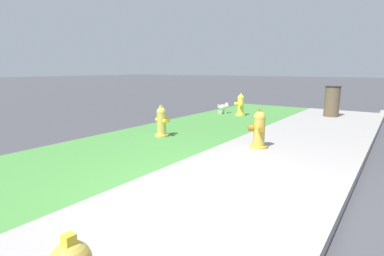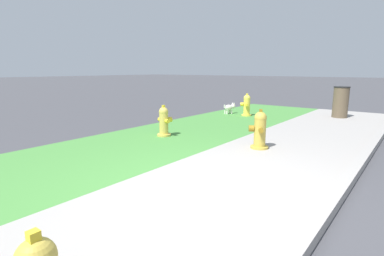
{
  "view_description": "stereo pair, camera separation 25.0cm",
  "coord_description": "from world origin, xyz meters",
  "px_view_note": "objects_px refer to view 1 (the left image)",
  "views": [
    {
      "loc": [
        -3.03,
        -1.7,
        1.49
      ],
      "look_at": [
        1.5,
        1.48,
        0.4
      ],
      "focal_mm": 28.0,
      "sensor_mm": 36.0,
      "label": 1
    },
    {
      "loc": [
        -2.88,
        -1.9,
        1.49
      ],
      "look_at": [
        1.5,
        1.48,
        0.4
      ],
      "focal_mm": 28.0,
      "sensor_mm": 36.0,
      "label": 2
    }
  ],
  "objects_px": {
    "small_white_dog": "(223,107)",
    "fire_hydrant_across_street": "(240,105)",
    "fire_hydrant_by_grass_verge": "(259,129)",
    "trash_bin": "(332,101)",
    "fire_hydrant_near_corner": "(162,122)"
  },
  "relations": [
    {
      "from": "small_white_dog",
      "to": "fire_hydrant_across_street",
      "type": "bearing_deg",
      "value": -74.66
    },
    {
      "from": "fire_hydrant_by_grass_verge",
      "to": "trash_bin",
      "type": "bearing_deg",
      "value": -34.72
    },
    {
      "from": "fire_hydrant_by_grass_verge",
      "to": "fire_hydrant_across_street",
      "type": "bearing_deg",
      "value": 0.35
    },
    {
      "from": "fire_hydrant_by_grass_verge",
      "to": "fire_hydrant_near_corner",
      "type": "xyz_separation_m",
      "value": [
        -0.29,
        2.18,
        -0.03
      ]
    },
    {
      "from": "fire_hydrant_by_grass_verge",
      "to": "trash_bin",
      "type": "height_order",
      "value": "trash_bin"
    },
    {
      "from": "fire_hydrant_by_grass_verge",
      "to": "fire_hydrant_across_street",
      "type": "xyz_separation_m",
      "value": [
        3.52,
        2.1,
        -0.02
      ]
    },
    {
      "from": "fire_hydrant_near_corner",
      "to": "trash_bin",
      "type": "height_order",
      "value": "trash_bin"
    },
    {
      "from": "trash_bin",
      "to": "fire_hydrant_near_corner",
      "type": "bearing_deg",
      "value": 154.22
    },
    {
      "from": "fire_hydrant_by_grass_verge",
      "to": "small_white_dog",
      "type": "xyz_separation_m",
      "value": [
        3.58,
        2.77,
        -0.15
      ]
    },
    {
      "from": "fire_hydrant_by_grass_verge",
      "to": "small_white_dog",
      "type": "bearing_deg",
      "value": 7.22
    },
    {
      "from": "fire_hydrant_near_corner",
      "to": "fire_hydrant_across_street",
      "type": "bearing_deg",
      "value": 103.41
    },
    {
      "from": "fire_hydrant_by_grass_verge",
      "to": "fire_hydrant_across_street",
      "type": "relative_size",
      "value": 1.04
    },
    {
      "from": "fire_hydrant_across_street",
      "to": "small_white_dog",
      "type": "distance_m",
      "value": 0.68
    },
    {
      "from": "small_white_dog",
      "to": "fire_hydrant_near_corner",
      "type": "bearing_deg",
      "value": -150.72
    },
    {
      "from": "fire_hydrant_across_street",
      "to": "small_white_dog",
      "type": "relative_size",
      "value": 1.62
    }
  ]
}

